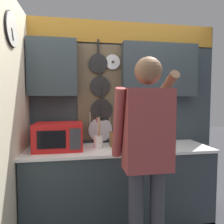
{
  "coord_description": "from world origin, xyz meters",
  "views": [
    {
      "loc": [
        -0.44,
        -2.18,
        1.45
      ],
      "look_at": [
        -0.06,
        0.19,
        1.29
      ],
      "focal_mm": 32.0,
      "sensor_mm": 36.0,
      "label": 1
    }
  ],
  "objects_px": {
    "knife_block": "(116,139)",
    "person": "(147,146)",
    "utensil_crock": "(98,140)",
    "microwave": "(59,136)"
  },
  "relations": [
    {
      "from": "knife_block",
      "to": "person",
      "type": "height_order",
      "value": "person"
    },
    {
      "from": "utensil_crock",
      "to": "person",
      "type": "relative_size",
      "value": 0.2
    },
    {
      "from": "person",
      "to": "utensil_crock",
      "type": "bearing_deg",
      "value": 116.32
    },
    {
      "from": "microwave",
      "to": "knife_block",
      "type": "xyz_separation_m",
      "value": [
        0.63,
        0.0,
        -0.05
      ]
    },
    {
      "from": "microwave",
      "to": "utensil_crock",
      "type": "relative_size",
      "value": 1.44
    },
    {
      "from": "person",
      "to": "knife_block",
      "type": "bearing_deg",
      "value": 101.19
    },
    {
      "from": "knife_block",
      "to": "person",
      "type": "bearing_deg",
      "value": -78.81
    },
    {
      "from": "microwave",
      "to": "knife_block",
      "type": "distance_m",
      "value": 0.63
    },
    {
      "from": "knife_block",
      "to": "utensil_crock",
      "type": "height_order",
      "value": "utensil_crock"
    },
    {
      "from": "utensil_crock",
      "to": "person",
      "type": "distance_m",
      "value": 0.76
    }
  ]
}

